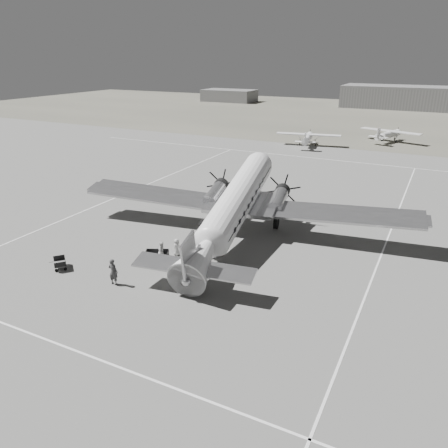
{
  "coord_description": "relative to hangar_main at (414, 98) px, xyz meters",
  "views": [
    {
      "loc": [
        15.07,
        -28.38,
        15.61
      ],
      "look_at": [
        -0.38,
        2.33,
        2.2
      ],
      "focal_mm": 35.0,
      "sensor_mm": 36.0,
      "label": 1
    }
  ],
  "objects": [
    {
      "name": "ground_crew",
      "position": [
        -9.63,
        -126.98,
        -2.3
      ],
      "size": [
        0.76,
        0.53,
        2.01
      ],
      "primitive_type": "imported",
      "rotation": [
        0.0,
        0.0,
        3.21
      ],
      "color": "#323232",
      "rests_on": "ground"
    },
    {
      "name": "taxi_line_near",
      "position": [
        -5.0,
        -134.0,
        -3.29
      ],
      "size": [
        60.0,
        0.15,
        0.01
      ],
      "primitive_type": "cube",
      "color": "silver",
      "rests_on": "ground"
    },
    {
      "name": "light_plane_left",
      "position": [
        -11.96,
        -70.77,
        -2.09
      ],
      "size": [
        13.18,
        11.41,
        2.42
      ],
      "primitive_type": null,
      "rotation": [
        0.0,
        0.0,
        0.18
      ],
      "color": "silver",
      "rests_on": "ground"
    },
    {
      "name": "taxi_line_left",
      "position": [
        -23.0,
        -110.0,
        -3.29
      ],
      "size": [
        0.15,
        60.0,
        0.01
      ],
      "primitive_type": "cube",
      "color": "silver",
      "rests_on": "ground"
    },
    {
      "name": "taxi_line_right",
      "position": [
        7.0,
        -120.0,
        -3.29
      ],
      "size": [
        0.15,
        80.0,
        0.01
      ],
      "primitive_type": "cube",
      "color": "silver",
      "rests_on": "ground"
    },
    {
      "name": "ground",
      "position": [
        -5.0,
        -120.0,
        -3.3
      ],
      "size": [
        260.0,
        260.0,
        0.0
      ],
      "primitive_type": "plane",
      "color": "slate",
      "rests_on": "ground"
    },
    {
      "name": "dc3_airliner",
      "position": [
        -5.38,
        -115.67,
        -0.22
      ],
      "size": [
        35.17,
        26.78,
        6.16
      ],
      "primitive_type": null,
      "rotation": [
        0.0,
        0.0,
        0.14
      ],
      "color": "#BBBBBD",
      "rests_on": "ground"
    },
    {
      "name": "baggage_cart_near",
      "position": [
        -8.75,
        -122.81,
        -2.76
      ],
      "size": [
        2.29,
        2.03,
        1.07
      ],
      "primitive_type": null,
      "rotation": [
        0.0,
        0.0,
        0.44
      ],
      "color": "slate",
      "rests_on": "ground"
    },
    {
      "name": "shed_secondary",
      "position": [
        -60.0,
        -5.0,
        -1.3
      ],
      "size": [
        18.0,
        10.0,
        4.0
      ],
      "primitive_type": "cube",
      "color": "slate",
      "rests_on": "ground"
    },
    {
      "name": "baggage_cart_far",
      "position": [
        -15.07,
        -126.87,
        -2.89
      ],
      "size": [
        1.76,
        1.72,
        0.82
      ],
      "primitive_type": null,
      "rotation": [
        0.0,
        0.0,
        -0.71
      ],
      "color": "slate",
      "rests_on": "ground"
    },
    {
      "name": "hangar_main",
      "position": [
        0.0,
        0.0,
        0.0
      ],
      "size": [
        42.0,
        14.0,
        6.6
      ],
      "color": "slate",
      "rests_on": "ground"
    },
    {
      "name": "ramp_agent",
      "position": [
        -8.5,
        -122.4,
        -2.41
      ],
      "size": [
        0.87,
        1.0,
        1.77
      ],
      "primitive_type": "imported",
      "rotation": [
        0.0,
        0.0,
        1.31
      ],
      "color": "#BDBCBA",
      "rests_on": "ground"
    },
    {
      "name": "light_plane_right",
      "position": [
        0.67,
        -60.19,
        -2.09
      ],
      "size": [
        14.06,
        12.64,
        2.43
      ],
      "primitive_type": null,
      "rotation": [
        0.0,
        0.0,
        -0.31
      ],
      "color": "silver",
      "rests_on": "ground"
    },
    {
      "name": "passenger",
      "position": [
        -8.2,
        -120.77,
        -2.58
      ],
      "size": [
        0.6,
        0.79,
        1.45
      ],
      "primitive_type": "imported",
      "rotation": [
        0.0,
        0.0,
        1.36
      ],
      "color": "#B3B3B0",
      "rests_on": "ground"
    },
    {
      "name": "grass_infield",
      "position": [
        -5.0,
        -25.0,
        -3.3
      ],
      "size": [
        260.0,
        90.0,
        0.01
      ],
      "primitive_type": "cube",
      "color": "#615E52",
      "rests_on": "ground"
    },
    {
      "name": "taxi_line_horizon",
      "position": [
        -5.0,
        -80.0,
        -3.29
      ],
      "size": [
        90.0,
        0.15,
        0.01
      ],
      "primitive_type": "cube",
      "color": "silver",
      "rests_on": "ground"
    }
  ]
}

